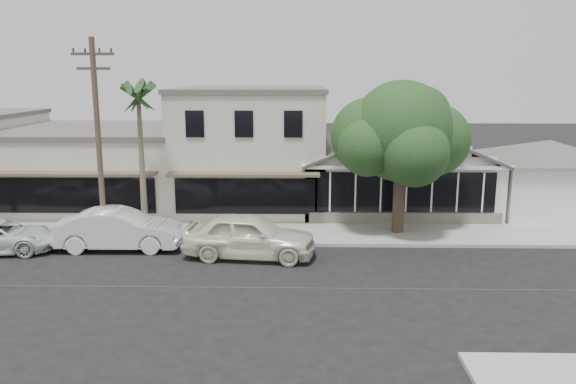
{
  "coord_description": "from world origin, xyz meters",
  "views": [
    {
      "loc": [
        -0.28,
        -18.83,
        7.44
      ],
      "look_at": [
        -0.8,
        6.0,
        2.24
      ],
      "focal_mm": 35.0,
      "sensor_mm": 36.0,
      "label": 1
    }
  ],
  "objects_px": {
    "car_0": "(249,236)",
    "car_1": "(119,229)",
    "shade_tree": "(399,134)",
    "utility_pole": "(98,137)"
  },
  "relations": [
    {
      "from": "car_0",
      "to": "car_1",
      "type": "distance_m",
      "value": 5.83
    },
    {
      "from": "car_0",
      "to": "shade_tree",
      "type": "height_order",
      "value": "shade_tree"
    },
    {
      "from": "car_1",
      "to": "shade_tree",
      "type": "height_order",
      "value": "shade_tree"
    },
    {
      "from": "car_0",
      "to": "shade_tree",
      "type": "relative_size",
      "value": 0.75
    },
    {
      "from": "car_0",
      "to": "shade_tree",
      "type": "xyz_separation_m",
      "value": [
        6.66,
        3.68,
        3.83
      ]
    },
    {
      "from": "utility_pole",
      "to": "car_0",
      "type": "bearing_deg",
      "value": -14.9
    },
    {
      "from": "car_1",
      "to": "shade_tree",
      "type": "bearing_deg",
      "value": -79.11
    },
    {
      "from": "car_1",
      "to": "shade_tree",
      "type": "relative_size",
      "value": 0.74
    },
    {
      "from": "car_0",
      "to": "utility_pole",
      "type": "bearing_deg",
      "value": 81.19
    },
    {
      "from": "utility_pole",
      "to": "car_1",
      "type": "height_order",
      "value": "utility_pole"
    }
  ]
}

